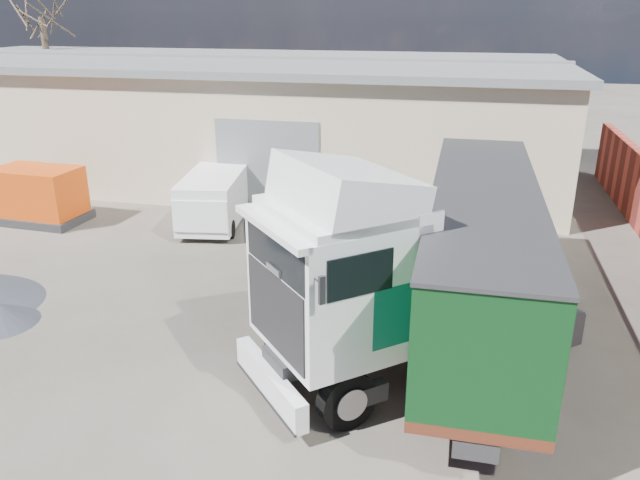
% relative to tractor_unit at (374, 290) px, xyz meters
% --- Properties ---
extents(ground, '(120.00, 120.00, 0.00)m').
position_rel_tractor_unit_xyz_m(ground, '(-3.58, 0.42, -2.06)').
color(ground, black).
rests_on(ground, ground).
extents(warehouse, '(30.60, 12.60, 5.42)m').
position_rel_tractor_unit_xyz_m(warehouse, '(-9.58, 16.42, 0.60)').
color(warehouse, '#C1AF94').
rests_on(warehouse, ground).
extents(tractor_unit, '(7.19, 6.81, 4.90)m').
position_rel_tractor_unit_xyz_m(tractor_unit, '(0.00, 0.00, 0.00)').
color(tractor_unit, black).
rests_on(tractor_unit, ground).
extents(box_trailer, '(2.36, 11.10, 3.69)m').
position_rel_tractor_unit_xyz_m(box_trailer, '(2.12, 2.55, 0.19)').
color(box_trailer, '#2D2D30').
rests_on(box_trailer, ground).
extents(panel_van, '(2.58, 4.84, 1.88)m').
position_rel_tractor_unit_xyz_m(panel_van, '(-7.08, 8.70, -1.09)').
color(panel_van, black).
rests_on(panel_van, ground).
extents(orange_skip, '(3.34, 2.20, 2.02)m').
position_rel_tractor_unit_xyz_m(orange_skip, '(-13.52, 7.60, -1.18)').
color(orange_skip, '#2D2D30').
rests_on(orange_skip, ground).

